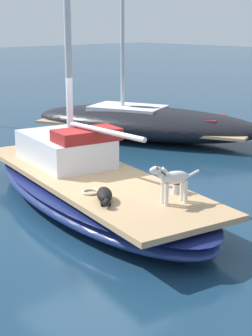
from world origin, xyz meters
TOP-DOWN VIEW (x-y plane):
  - ground_plane at (0.00, 0.00)m, footprint 120.00×120.00m
  - sailboat_main at (0.00, 0.00)m, footprint 3.82×7.58m
  - cabin_house at (0.22, 1.10)m, footprint 1.79×2.45m
  - dog_black at (-0.86, -1.39)m, footprint 0.63×0.82m
  - dog_white at (-0.09, -2.23)m, footprint 0.91×0.40m
  - deck_winch at (0.37, -1.92)m, footprint 0.16×0.16m
  - coiled_rope at (-0.74, -0.87)m, footprint 0.32×0.32m
  - moored_boat_starboard_side at (5.31, 3.85)m, footprint 5.27×7.98m

SIDE VIEW (x-z plane):
  - ground_plane at x=0.00m, z-range 0.00..0.00m
  - sailboat_main at x=0.00m, z-range 0.01..0.67m
  - moored_boat_starboard_side at x=5.31m, z-range -2.68..3.76m
  - coiled_rope at x=-0.74m, z-range 0.66..0.70m
  - deck_winch at x=0.37m, z-range 0.65..0.86m
  - dog_black at x=-0.86m, z-range 0.66..0.88m
  - cabin_house at x=0.22m, z-range 0.59..1.43m
  - dog_white at x=-0.09m, z-range 0.73..1.43m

